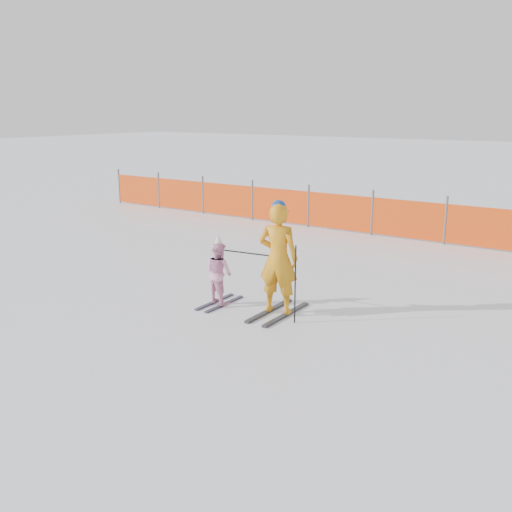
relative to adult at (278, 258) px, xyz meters
The scene contains 5 objects.
ground 1.23m from the adult, 116.62° to the right, with size 120.00×120.00×0.00m, color white.
adult is the anchor object (origin of this frame).
child 1.21m from the adult, behind, with size 0.61×1.05×1.29m.
ski_poles 0.24m from the adult, 77.02° to the right, with size 1.47×0.21×1.29m.
safety_fence 7.22m from the adult, 109.81° to the left, with size 17.72×0.06×1.25m.
Camera 1 is at (5.18, -7.09, 3.36)m, focal length 40.00 mm.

